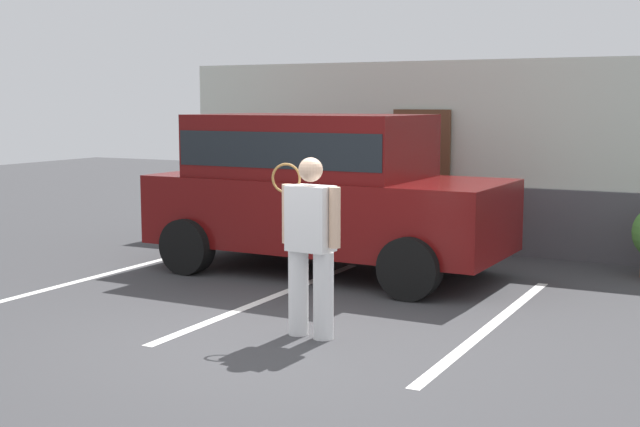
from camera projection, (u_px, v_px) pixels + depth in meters
ground_plane at (268, 340)px, 8.03m from camera, size 40.00×40.00×0.00m
parking_stripe_0 at (96, 277)px, 10.92m from camera, size 0.12×4.40×0.01m
parking_stripe_1 at (270, 298)px, 9.74m from camera, size 0.12×4.40×0.01m
parking_stripe_2 at (492, 325)px, 8.57m from camera, size 0.12×4.40×0.01m
house_frontage at (461, 162)px, 12.85m from camera, size 9.26×0.40×2.82m
parked_suv at (320, 185)px, 11.12m from camera, size 4.64×2.24×2.05m
tennis_player_man at (310, 244)px, 8.03m from camera, size 0.77×0.30×1.70m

